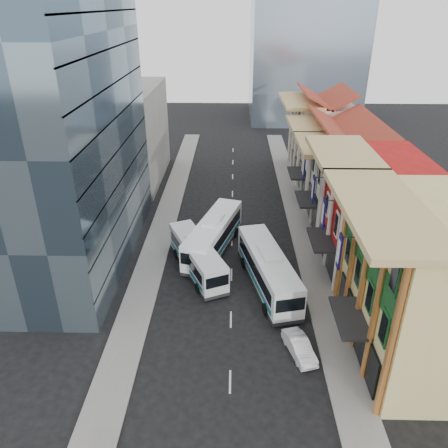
{
  "coord_description": "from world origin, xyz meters",
  "views": [
    {
      "loc": [
        0.07,
        -22.11,
        24.65
      ],
      "look_at": [
        -0.81,
        17.57,
        4.47
      ],
      "focal_mm": 35.0,
      "sensor_mm": 36.0,
      "label": 1
    }
  ],
  "objects_px": {
    "bus_left_far": "(214,234)",
    "shophouse_tan": "(420,284)",
    "sedan_right": "(299,347)",
    "office_tower": "(54,117)",
    "bus_right": "(268,269)",
    "bus_left_near": "(197,256)"
  },
  "relations": [
    {
      "from": "office_tower",
      "to": "bus_right",
      "type": "distance_m",
      "value": 24.97
    },
    {
      "from": "shophouse_tan",
      "to": "office_tower",
      "type": "relative_size",
      "value": 0.47
    },
    {
      "from": "bus_left_near",
      "to": "sedan_right",
      "type": "height_order",
      "value": "bus_left_near"
    },
    {
      "from": "shophouse_tan",
      "to": "bus_right",
      "type": "relative_size",
      "value": 1.12
    },
    {
      "from": "shophouse_tan",
      "to": "bus_left_far",
      "type": "relative_size",
      "value": 1.12
    },
    {
      "from": "bus_right",
      "to": "office_tower",
      "type": "bearing_deg",
      "value": 150.65
    },
    {
      "from": "office_tower",
      "to": "bus_left_far",
      "type": "bearing_deg",
      "value": 3.31
    },
    {
      "from": "office_tower",
      "to": "bus_right",
      "type": "height_order",
      "value": "office_tower"
    },
    {
      "from": "shophouse_tan",
      "to": "bus_right",
      "type": "bearing_deg",
      "value": 142.43
    },
    {
      "from": "bus_right",
      "to": "sedan_right",
      "type": "xyz_separation_m",
      "value": [
        1.89,
        -9.12,
        -1.32
      ]
    },
    {
      "from": "office_tower",
      "to": "bus_right",
      "type": "xyz_separation_m",
      "value": [
        20.49,
        -5.91,
        -13.0
      ]
    },
    {
      "from": "office_tower",
      "to": "bus_left_far",
      "type": "distance_m",
      "value": 19.87
    },
    {
      "from": "bus_left_far",
      "to": "shophouse_tan",
      "type": "bearing_deg",
      "value": -26.24
    },
    {
      "from": "shophouse_tan",
      "to": "sedan_right",
      "type": "relative_size",
      "value": 3.41
    },
    {
      "from": "office_tower",
      "to": "shophouse_tan",
      "type": "bearing_deg",
      "value": -24.3
    },
    {
      "from": "bus_left_near",
      "to": "sedan_right",
      "type": "xyz_separation_m",
      "value": [
        8.88,
        -11.72,
        -1.09
      ]
    },
    {
      "from": "office_tower",
      "to": "bus_left_near",
      "type": "relative_size",
      "value": 2.72
    },
    {
      "from": "bus_left_far",
      "to": "office_tower",
      "type": "bearing_deg",
      "value": -160.03
    },
    {
      "from": "shophouse_tan",
      "to": "office_tower",
      "type": "height_order",
      "value": "office_tower"
    },
    {
      "from": "bus_left_near",
      "to": "shophouse_tan",
      "type": "bearing_deg",
      "value": -55.61
    },
    {
      "from": "office_tower",
      "to": "sedan_right",
      "type": "distance_m",
      "value": 30.53
    },
    {
      "from": "office_tower",
      "to": "bus_left_near",
      "type": "distance_m",
      "value": 19.19
    }
  ]
}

